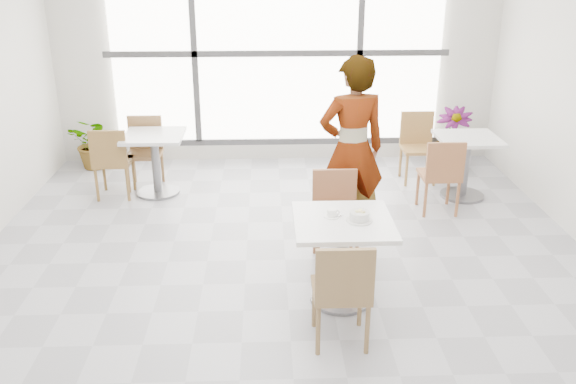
{
  "coord_description": "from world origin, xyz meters",
  "views": [
    {
      "loc": [
        -0.17,
        -4.74,
        2.78
      ],
      "look_at": [
        0.0,
        -0.3,
        1.0
      ],
      "focal_mm": 37.76,
      "sensor_mm": 36.0,
      "label": 1
    }
  ],
  "objects_px": {
    "bg_chair_right_near": "(442,172)",
    "plant_right": "(452,139)",
    "oatmeal_bowl": "(359,216)",
    "bg_chair_left_far": "(145,147)",
    "plant_left": "(95,143)",
    "person": "(352,150)",
    "bg_chair_left_near": "(111,158)",
    "bg_table_left": "(155,155)",
    "bg_table_right": "(466,158)",
    "bg_chair_right_far": "(418,142)",
    "chair_near": "(342,288)",
    "main_table": "(342,245)",
    "coffee_cup": "(332,213)",
    "chair_far": "(335,210)"
  },
  "relations": [
    {
      "from": "plant_left",
      "to": "chair_near",
      "type": "bearing_deg",
      "value": -55.45
    },
    {
      "from": "chair_far",
      "to": "person",
      "type": "height_order",
      "value": "person"
    },
    {
      "from": "main_table",
      "to": "bg_chair_right_far",
      "type": "distance_m",
      "value": 3.19
    },
    {
      "from": "main_table",
      "to": "bg_chair_right_near",
      "type": "height_order",
      "value": "bg_chair_right_near"
    },
    {
      "from": "plant_left",
      "to": "person",
      "type": "bearing_deg",
      "value": -35.43
    },
    {
      "from": "oatmeal_bowl",
      "to": "bg_chair_left_far",
      "type": "relative_size",
      "value": 0.24
    },
    {
      "from": "chair_near",
      "to": "bg_chair_right_near",
      "type": "distance_m",
      "value": 2.79
    },
    {
      "from": "oatmeal_bowl",
      "to": "coffee_cup",
      "type": "relative_size",
      "value": 1.32
    },
    {
      "from": "plant_left",
      "to": "bg_table_left",
      "type": "bearing_deg",
      "value": -45.06
    },
    {
      "from": "chair_far",
      "to": "plant_left",
      "type": "height_order",
      "value": "chair_far"
    },
    {
      "from": "bg_table_right",
      "to": "plant_left",
      "type": "xyz_separation_m",
      "value": [
        -4.68,
        1.22,
        -0.13
      ]
    },
    {
      "from": "bg_chair_right_near",
      "to": "plant_right",
      "type": "distance_m",
      "value": 1.61
    },
    {
      "from": "person",
      "to": "bg_chair_left_near",
      "type": "bearing_deg",
      "value": -35.02
    },
    {
      "from": "bg_table_right",
      "to": "bg_chair_right_far",
      "type": "bearing_deg",
      "value": 124.37
    },
    {
      "from": "person",
      "to": "coffee_cup",
      "type": "bearing_deg",
      "value": 62.98
    },
    {
      "from": "oatmeal_bowl",
      "to": "plant_right",
      "type": "bearing_deg",
      "value": 62.02
    },
    {
      "from": "oatmeal_bowl",
      "to": "plant_right",
      "type": "height_order",
      "value": "oatmeal_bowl"
    },
    {
      "from": "bg_chair_right_near",
      "to": "bg_chair_right_far",
      "type": "bearing_deg",
      "value": -90.08
    },
    {
      "from": "main_table",
      "to": "chair_near",
      "type": "relative_size",
      "value": 0.92
    },
    {
      "from": "coffee_cup",
      "to": "bg_table_right",
      "type": "distance_m",
      "value": 2.89
    },
    {
      "from": "bg_chair_right_near",
      "to": "chair_near",
      "type": "bearing_deg",
      "value": 60.05
    },
    {
      "from": "bg_chair_left_far",
      "to": "coffee_cup",
      "type": "bearing_deg",
      "value": -53.53
    },
    {
      "from": "plant_left",
      "to": "plant_right",
      "type": "relative_size",
      "value": 0.85
    },
    {
      "from": "main_table",
      "to": "bg_table_left",
      "type": "distance_m",
      "value": 3.18
    },
    {
      "from": "bg_chair_left_far",
      "to": "bg_chair_right_far",
      "type": "height_order",
      "value": "same"
    },
    {
      "from": "oatmeal_bowl",
      "to": "person",
      "type": "bearing_deg",
      "value": 85.17
    },
    {
      "from": "chair_near",
      "to": "bg_table_right",
      "type": "relative_size",
      "value": 1.16
    },
    {
      "from": "bg_table_right",
      "to": "bg_chair_left_far",
      "type": "xyz_separation_m",
      "value": [
        -3.87,
        0.55,
        0.01
      ]
    },
    {
      "from": "bg_chair_right_far",
      "to": "plant_left",
      "type": "height_order",
      "value": "bg_chair_right_far"
    },
    {
      "from": "oatmeal_bowl",
      "to": "person",
      "type": "distance_m",
      "value": 1.29
    },
    {
      "from": "plant_right",
      "to": "chair_near",
      "type": "bearing_deg",
      "value": -116.55
    },
    {
      "from": "main_table",
      "to": "coffee_cup",
      "type": "bearing_deg",
      "value": 144.57
    },
    {
      "from": "oatmeal_bowl",
      "to": "bg_table_right",
      "type": "bearing_deg",
      "value": 54.82
    },
    {
      "from": "chair_far",
      "to": "coffee_cup",
      "type": "distance_m",
      "value": 0.77
    },
    {
      "from": "bg_chair_left_far",
      "to": "bg_chair_left_near",
      "type": "bearing_deg",
      "value": -125.08
    },
    {
      "from": "bg_chair_right_near",
      "to": "bg_chair_left_near",
      "type": "bearing_deg",
      "value": -9.1
    },
    {
      "from": "bg_chair_right_far",
      "to": "plant_left",
      "type": "distance_m",
      "value": 4.29
    },
    {
      "from": "chair_near",
      "to": "chair_far",
      "type": "bearing_deg",
      "value": -94.19
    },
    {
      "from": "bg_chair_right_far",
      "to": "plant_right",
      "type": "height_order",
      "value": "bg_chair_right_far"
    },
    {
      "from": "bg_chair_left_near",
      "to": "plant_right",
      "type": "relative_size",
      "value": 1.03
    },
    {
      "from": "main_table",
      "to": "plant_right",
      "type": "distance_m",
      "value": 3.78
    },
    {
      "from": "bg_chair_right_near",
      "to": "plant_left",
      "type": "xyz_separation_m",
      "value": [
        -4.25,
        1.72,
        -0.14
      ]
    },
    {
      "from": "bg_chair_left_near",
      "to": "plant_right",
      "type": "height_order",
      "value": "bg_chair_left_near"
    },
    {
      "from": "bg_table_left",
      "to": "bg_table_right",
      "type": "height_order",
      "value": "same"
    },
    {
      "from": "chair_near",
      "to": "chair_far",
      "type": "relative_size",
      "value": 1.0
    },
    {
      "from": "bg_table_left",
      "to": "bg_chair_left_far",
      "type": "xyz_separation_m",
      "value": [
        -0.18,
        0.3,
        0.01
      ]
    },
    {
      "from": "bg_chair_left_far",
      "to": "person",
      "type": "bearing_deg",
      "value": -33.7
    },
    {
      "from": "chair_near",
      "to": "coffee_cup",
      "type": "xyz_separation_m",
      "value": [
        -0.01,
        0.7,
        0.28
      ]
    },
    {
      "from": "chair_near",
      "to": "bg_chair_right_far",
      "type": "xyz_separation_m",
      "value": [
        1.4,
        3.54,
        0.0
      ]
    },
    {
      "from": "bg_chair_right_near",
      "to": "plant_right",
      "type": "bearing_deg",
      "value": -110.61
    }
  ]
}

